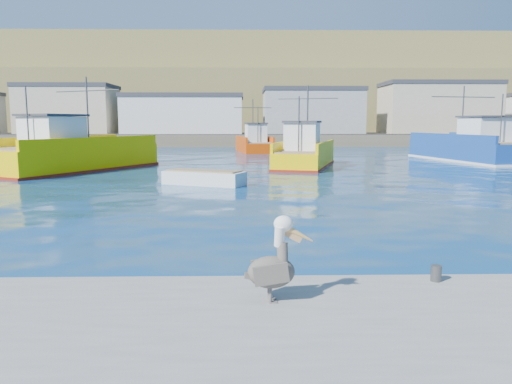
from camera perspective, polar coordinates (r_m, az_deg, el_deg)
ground at (r=12.78m, az=1.27°, el=-7.61°), size 260.00×260.00×0.00m
dock_bollards at (r=9.39m, az=5.92°, el=-9.32°), size 36.20×0.20×0.30m
far_shore at (r=121.63m, az=-1.03°, el=10.61°), size 200.00×81.00×24.00m
trawler_yellow_a at (r=38.02m, az=-20.20°, el=4.06°), size 10.14×13.89×6.78m
trawler_yellow_b at (r=38.66m, az=5.56°, el=4.30°), size 6.03×10.44×6.33m
trawler_blue at (r=48.70m, az=23.43°, el=4.65°), size 7.04×14.01×6.78m
boat_orange at (r=57.85m, az=-0.17°, el=5.62°), size 4.52×8.81×6.10m
skiff_mid at (r=27.76m, az=-5.95°, el=1.49°), size 4.78×3.28×0.99m
skiff_far at (r=58.52m, az=23.16°, el=4.29°), size 2.91×4.71×0.97m
pelican at (r=8.28m, az=2.05°, el=-8.32°), size 1.17×0.51×1.44m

